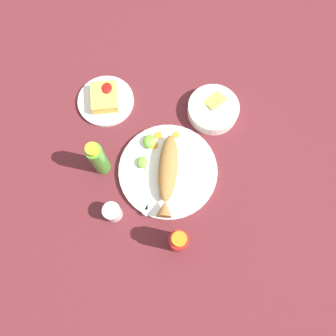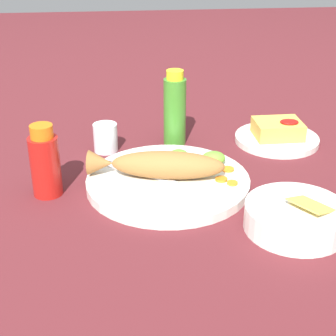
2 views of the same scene
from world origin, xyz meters
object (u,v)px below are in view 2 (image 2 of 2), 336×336
at_px(fried_fish, 159,165).
at_px(hot_sauce_bottle_red, 45,163).
at_px(salt_cup, 106,139).
at_px(side_plate_fries, 277,139).
at_px(fork_near, 130,170).
at_px(fork_far, 145,161).
at_px(guacamole_bowl, 296,216).
at_px(main_plate, 168,182).
at_px(hot_sauce_bottle_green, 175,109).

relative_size(fried_fish, hot_sauce_bottle_red, 1.93).
xyz_separation_m(salt_cup, side_plate_fries, (0.38, 0.01, -0.02)).
xyz_separation_m(fork_near, fork_far, (0.03, 0.04, 0.00)).
bearing_deg(salt_cup, guacamole_bowl, -48.49).
height_order(main_plate, hot_sauce_bottle_red, hot_sauce_bottle_red).
height_order(fork_far, guacamole_bowl, guacamole_bowl).
height_order(hot_sauce_bottle_red, guacamole_bowl, hot_sauce_bottle_red).
distance_m(side_plate_fries, guacamole_bowl, 0.36).
xyz_separation_m(hot_sauce_bottle_red, side_plate_fries, (0.49, 0.19, -0.06)).
height_order(fork_far, hot_sauce_bottle_red, hot_sauce_bottle_red).
distance_m(fork_far, hot_sauce_bottle_green, 0.16).
xyz_separation_m(fried_fish, hot_sauce_bottle_red, (-0.21, -0.01, 0.02)).
bearing_deg(fork_near, guacamole_bowl, 179.65).
xyz_separation_m(fork_near, hot_sauce_bottle_green, (0.11, 0.17, 0.06)).
distance_m(fork_near, salt_cup, 0.15).
bearing_deg(hot_sauce_bottle_red, salt_cup, 59.68).
bearing_deg(salt_cup, side_plate_fries, 0.79).
xyz_separation_m(fried_fish, fork_near, (-0.05, 0.03, -0.02)).
relative_size(fried_fish, fork_far, 1.41).
bearing_deg(fork_near, salt_cup, -33.81).
distance_m(fried_fish, hot_sauce_bottle_red, 0.21).
bearing_deg(fork_far, hot_sauce_bottle_green, -112.84).
relative_size(main_plate, fork_far, 1.67).
bearing_deg(salt_cup, fried_fish, -60.19).
xyz_separation_m(side_plate_fries, guacamole_bowl, (-0.08, -0.35, 0.02)).
distance_m(main_plate, salt_cup, 0.21).
xyz_separation_m(fork_near, side_plate_fries, (0.34, 0.15, -0.01)).
relative_size(fork_near, hot_sauce_bottle_red, 1.14).
distance_m(hot_sauce_bottle_red, side_plate_fries, 0.53).
bearing_deg(fork_far, fried_fish, 114.34).
bearing_deg(main_plate, salt_cup, 123.35).
xyz_separation_m(fried_fish, side_plate_fries, (0.28, 0.18, -0.04)).
bearing_deg(fried_fish, fork_far, 117.78).
relative_size(fork_near, salt_cup, 2.50).
bearing_deg(hot_sauce_bottle_red, main_plate, 1.32).
distance_m(salt_cup, side_plate_fries, 0.38).
relative_size(fried_fish, fork_near, 1.70).
relative_size(salt_cup, guacamole_bowl, 0.37).
bearing_deg(fried_fish, side_plate_fries, 42.85).
bearing_deg(fork_far, guacamole_bowl, 140.56).
xyz_separation_m(hot_sauce_bottle_green, salt_cup, (-0.15, -0.03, -0.05)).
bearing_deg(side_plate_fries, guacamole_bowl, -102.41).
bearing_deg(side_plate_fries, fork_near, -156.59).
distance_m(fried_fish, guacamole_bowl, 0.27).
bearing_deg(hot_sauce_bottle_green, fork_far, -120.09).
bearing_deg(guacamole_bowl, side_plate_fries, 77.59).
bearing_deg(fried_fish, guacamole_bowl, -29.16).
relative_size(fork_near, hot_sauce_bottle_green, 0.92).
bearing_deg(main_plate, fork_far, 117.76).
bearing_deg(guacamole_bowl, salt_cup, 131.51).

